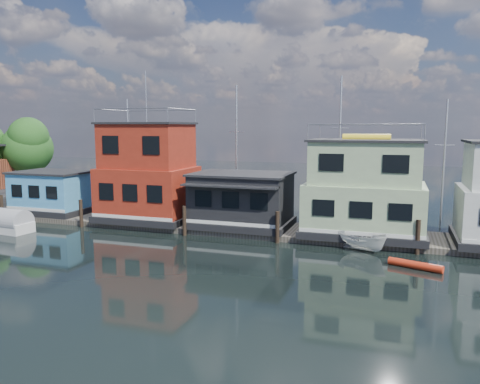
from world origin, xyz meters
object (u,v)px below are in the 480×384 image
(houseboat_blue, at_px, (53,192))
(houseboat_red, at_px, (148,174))
(houseboat_green, at_px, (364,190))
(houseboat_dark, at_px, (242,200))
(motorboat, at_px, (362,241))
(red_kayak, at_px, (415,265))
(tarp_runabout, at_px, (3,222))

(houseboat_blue, xyz_separation_m, houseboat_red, (9.50, 0.00, 1.90))
(houseboat_green, bearing_deg, houseboat_dark, -179.88)
(motorboat, xyz_separation_m, red_kayak, (3.13, -2.94, -0.46))
(houseboat_red, bearing_deg, tarp_runabout, -147.03)
(houseboat_dark, xyz_separation_m, motorboat, (9.16, -3.08, -1.74))
(houseboat_green, height_order, tarp_runabout, houseboat_green)
(houseboat_blue, relative_size, red_kayak, 2.13)
(houseboat_blue, bearing_deg, tarp_runabout, -86.94)
(houseboat_red, relative_size, houseboat_dark, 1.60)
(houseboat_red, xyz_separation_m, houseboat_dark, (8.00, -0.02, -1.69))
(houseboat_blue, bearing_deg, red_kayak, -11.45)
(houseboat_red, relative_size, houseboat_green, 1.41)
(houseboat_blue, bearing_deg, houseboat_green, 0.00)
(houseboat_blue, distance_m, tarp_runabout, 6.15)
(houseboat_dark, distance_m, motorboat, 9.82)
(houseboat_blue, xyz_separation_m, houseboat_green, (26.50, 0.00, 1.34))
(houseboat_blue, height_order, houseboat_green, houseboat_green)
(motorboat, height_order, red_kayak, motorboat)
(houseboat_blue, relative_size, motorboat, 1.82)
(motorboat, distance_m, red_kayak, 4.32)
(red_kayak, bearing_deg, houseboat_red, -177.37)
(houseboat_blue, height_order, houseboat_red, houseboat_red)
(houseboat_blue, height_order, tarp_runabout, houseboat_blue)
(houseboat_dark, bearing_deg, houseboat_red, 179.86)
(houseboat_dark, xyz_separation_m, houseboat_green, (9.00, 0.02, 1.13))
(motorboat, bearing_deg, tarp_runabout, 123.89)
(motorboat, relative_size, red_kayak, 1.17)
(houseboat_green, bearing_deg, motorboat, -87.09)
(houseboat_dark, relative_size, motorboat, 2.10)
(houseboat_green, relative_size, tarp_runabout, 1.72)
(houseboat_dark, height_order, houseboat_green, houseboat_green)
(houseboat_blue, height_order, houseboat_dark, houseboat_dark)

